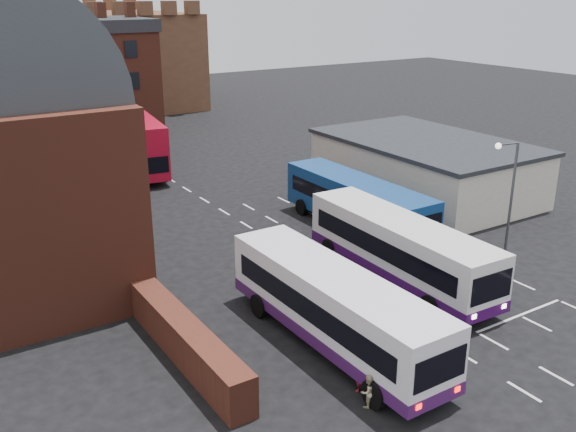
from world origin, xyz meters
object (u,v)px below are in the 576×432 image
bus_white_outbound (334,303)px  bus_blue (357,201)px  street_lamp (508,195)px  pedestrian_red (360,372)px  pedestrian_beige (368,391)px  bus_red_double (137,142)px  bus_white_inbound (400,245)px

bus_white_outbound → bus_blue: bearing=47.2°
bus_white_outbound → bus_blue: bus_white_outbound is taller
street_lamp → pedestrian_red: (-13.73, -4.64, -3.69)m
bus_white_outbound → pedestrian_beige: bearing=-110.3°
bus_white_outbound → pedestrian_beige: (-1.58, -4.33, -1.37)m
bus_red_double → pedestrian_beige: size_ratio=9.13×
bus_white_outbound → bus_red_double: size_ratio=1.03×
bus_red_double → pedestrian_beige: 36.97m
bus_red_double → pedestrian_red: (-4.17, -35.63, -1.75)m
street_lamp → pedestrian_beige: 15.69m
street_lamp → bus_blue: bearing=105.6°
bus_white_inbound → bus_blue: bearing=-110.4°
bus_white_outbound → bus_red_double: bearing=84.4°
bus_white_inbound → pedestrian_beige: bus_white_inbound is taller
pedestrian_beige → bus_blue: bearing=-126.1°
pedestrian_beige → pedestrian_red: bearing=-111.2°
bus_blue → bus_red_double: (-6.92, 21.50, 0.55)m
bus_red_double → street_lamp: street_lamp is taller
bus_blue → bus_white_outbound: bearing=47.4°
bus_red_double → bus_white_outbound: bearing=93.3°
pedestrian_beige → bus_white_inbound: bearing=-136.4°
pedestrian_red → pedestrian_beige: 1.09m
bus_white_inbound → bus_red_double: 29.08m
bus_red_double → pedestrian_red: 35.92m
street_lamp → pedestrian_red: bearing=-161.3°
bus_white_outbound → pedestrian_red: bearing=-109.6°
bus_white_outbound → bus_white_inbound: size_ratio=1.00×
bus_white_outbound → street_lamp: street_lamp is taller
bus_blue → pedestrian_beige: (-11.50, -15.13, -1.32)m
bus_white_outbound → pedestrian_red: (-1.17, -3.33, -1.24)m
pedestrian_red → bus_white_outbound: bearing=-137.6°
bus_white_inbound → street_lamp: 6.48m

